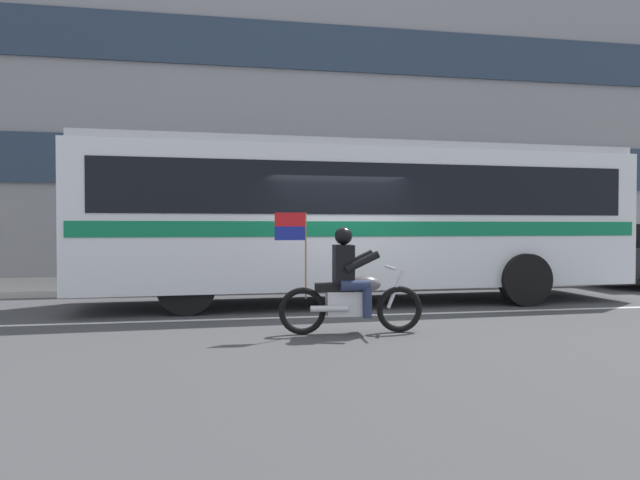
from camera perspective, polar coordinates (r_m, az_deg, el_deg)
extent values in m
plane|color=#3D3D3F|center=(11.02, 1.90, -6.90)|extent=(60.00, 60.00, 0.00)
cube|color=#B7B2A8|center=(15.99, -2.14, -4.07)|extent=(28.00, 3.80, 0.15)
cube|color=silver|center=(10.44, 2.63, -7.34)|extent=(26.60, 0.14, 0.01)
cube|color=gray|center=(18.52, -3.25, 11.98)|extent=(28.00, 0.80, 10.01)
cube|color=#233347|center=(17.87, -3.06, 7.50)|extent=(25.76, 0.10, 1.40)
cube|color=#233347|center=(18.57, -3.07, 18.31)|extent=(25.76, 0.10, 1.40)
cube|color=silver|center=(12.24, 3.85, 2.04)|extent=(11.30, 2.96, 2.70)
cube|color=black|center=(12.26, 3.86, 4.61)|extent=(10.41, 2.97, 0.96)
cube|color=#0F7247|center=(12.24, 3.85, 1.10)|extent=(11.08, 2.98, 0.28)
cube|color=#BABCC3|center=(12.34, 3.86, 8.60)|extent=(11.07, 2.82, 0.16)
cylinder|color=black|center=(10.72, -12.82, -4.36)|extent=(1.04, 0.30, 1.04)
cylinder|color=black|center=(12.37, 19.26, -3.65)|extent=(1.04, 0.30, 1.04)
torus|color=black|center=(8.87, 7.70, -6.66)|extent=(0.69, 0.13, 0.69)
torus|color=black|center=(8.61, -1.72, -6.89)|extent=(0.69, 0.13, 0.69)
cube|color=silver|center=(8.69, 2.74, -6.15)|extent=(0.66, 0.32, 0.36)
ellipsoid|color=#59565B|center=(8.70, 4.36, -4.28)|extent=(0.50, 0.31, 0.24)
cube|color=black|center=(8.62, 1.43, -4.60)|extent=(0.57, 0.29, 0.12)
cylinder|color=silver|center=(8.82, 7.33, -4.74)|extent=(0.28, 0.07, 0.58)
cylinder|color=silver|center=(8.77, 6.83, -2.67)|extent=(0.08, 0.64, 0.04)
cylinder|color=silver|center=(8.49, 0.92, -6.67)|extent=(0.55, 0.12, 0.09)
cube|color=black|center=(8.62, 2.28, -2.33)|extent=(0.30, 0.38, 0.56)
sphere|color=black|center=(8.60, 2.28, 0.39)|extent=(0.26, 0.26, 0.26)
cylinder|color=#232D4C|center=(8.84, 2.98, -4.19)|extent=(0.43, 0.17, 0.15)
cylinder|color=#232D4C|center=(8.90, 4.12, -5.71)|extent=(0.13, 0.13, 0.46)
cylinder|color=#232D4C|center=(8.49, 3.42, -4.42)|extent=(0.43, 0.17, 0.15)
cylinder|color=#232D4C|center=(8.55, 4.61, -6.00)|extent=(0.13, 0.13, 0.46)
cylinder|color=black|center=(8.85, 3.59, -1.98)|extent=(0.52, 0.14, 0.32)
cylinder|color=black|center=(8.46, 4.11, -2.13)|extent=(0.52, 0.14, 0.32)
cylinder|color=olive|center=(8.53, -1.39, -1.53)|extent=(0.02, 0.02, 1.25)
cube|color=red|center=(8.50, -2.94, 2.00)|extent=(0.44, 0.05, 0.20)
cube|color=navy|center=(8.50, -2.94, 0.65)|extent=(0.44, 0.05, 0.20)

